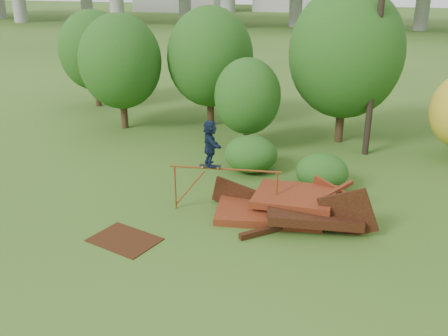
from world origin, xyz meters
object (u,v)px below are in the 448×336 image
(scrap_pile, at_px, (289,208))
(skater, at_px, (210,143))
(utility_pole, at_px, (376,54))
(flat_plate, at_px, (125,240))

(scrap_pile, distance_m, skater, 3.41)
(skater, xyz_separation_m, utility_pole, (4.88, 7.59, 2.03))
(scrap_pile, height_order, utility_pole, utility_pole)
(flat_plate, height_order, utility_pole, utility_pole)
(flat_plate, xyz_separation_m, utility_pole, (6.78, 10.31, 4.49))
(skater, xyz_separation_m, flat_plate, (-1.90, -2.72, -2.46))
(scrap_pile, bearing_deg, flat_plate, -147.24)
(utility_pole, bearing_deg, flat_plate, -123.33)
(scrap_pile, xyz_separation_m, flat_plate, (-4.58, -2.95, -0.37))
(skater, height_order, flat_plate, skater)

